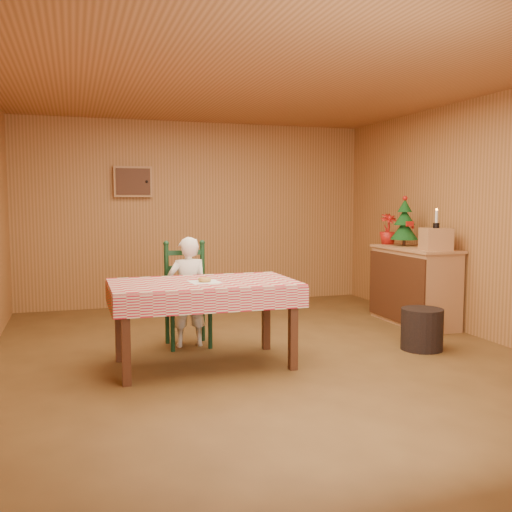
{
  "coord_description": "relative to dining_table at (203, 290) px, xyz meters",
  "views": [
    {
      "loc": [
        -1.69,
        -5.09,
        1.49
      ],
      "look_at": [
        0.0,
        0.2,
        0.95
      ],
      "focal_mm": 40.0,
      "sensor_mm": 36.0,
      "label": 1
    }
  ],
  "objects": [
    {
      "name": "napkin",
      "position": [
        0.0,
        -0.05,
        0.08
      ],
      "size": [
        0.28,
        0.28,
        0.0
      ],
      "primitive_type": "cube",
      "rotation": [
        0.0,
        0.0,
        0.08
      ],
      "color": "white",
      "rests_on": "dining_table"
    },
    {
      "name": "ladder_chair",
      "position": [
        -0.0,
        0.79,
        -0.18
      ],
      "size": [
        0.44,
        0.4,
        1.08
      ],
      "color": "black",
      "rests_on": "ground"
    },
    {
      "name": "shelf_unit",
      "position": [
        2.81,
        0.96,
        -0.22
      ],
      "size": [
        0.54,
        1.24,
        0.93
      ],
      "color": "tan",
      "rests_on": "ground"
    },
    {
      "name": "seated_child",
      "position": [
        0.0,
        0.73,
        -0.13
      ],
      "size": [
        0.41,
        0.27,
        1.12
      ],
      "primitive_type": "imported",
      "rotation": [
        0.0,
        0.0,
        3.14
      ],
      "color": "white",
      "rests_on": "ground"
    },
    {
      "name": "cabin_walls",
      "position": [
        0.6,
        0.66,
        1.14
      ],
      "size": [
        5.1,
        6.05,
        2.65
      ],
      "color": "#AB703D",
      "rests_on": "ground"
    },
    {
      "name": "christmas_tree",
      "position": [
        2.82,
        1.21,
        0.52
      ],
      "size": [
        0.34,
        0.34,
        0.62
      ],
      "color": "#4B2514",
      "rests_on": "shelf_unit"
    },
    {
      "name": "candle_set",
      "position": [
        2.82,
        0.56,
        0.56
      ],
      "size": [
        0.07,
        0.07,
        0.22
      ],
      "color": "black",
      "rests_on": "crate"
    },
    {
      "name": "storage_bin",
      "position": [
        2.2,
        -0.12,
        -0.48
      ],
      "size": [
        0.54,
        0.54,
        0.41
      ],
      "primitive_type": "cylinder",
      "rotation": [
        0.0,
        0.0,
        0.37
      ],
      "color": "black",
      "rests_on": "ground"
    },
    {
      "name": "crate",
      "position": [
        2.82,
        0.56,
        0.37
      ],
      "size": [
        0.36,
        0.36,
        0.25
      ],
      "primitive_type": "cube",
      "rotation": [
        0.0,
        0.0,
        -0.23
      ],
      "color": "tan",
      "rests_on": "shelf_unit"
    },
    {
      "name": "ground",
      "position": [
        0.6,
        0.13,
        -0.69
      ],
      "size": [
        6.0,
        6.0,
        0.0
      ],
      "primitive_type": "plane",
      "color": "brown",
      "rests_on": "ground"
    },
    {
      "name": "donut",
      "position": [
        0.0,
        -0.05,
        0.11
      ],
      "size": [
        0.13,
        0.13,
        0.04
      ],
      "primitive_type": "torus",
      "rotation": [
        0.0,
        0.0,
        0.06
      ],
      "color": "#C99448",
      "rests_on": "napkin"
    },
    {
      "name": "dining_table",
      "position": [
        0.0,
        0.0,
        0.0
      ],
      "size": [
        1.66,
        0.96,
        0.77
      ],
      "color": "#4B2514",
      "rests_on": "ground"
    },
    {
      "name": "flower_arrangement",
      "position": [
        2.77,
        1.51,
        0.44
      ],
      "size": [
        0.24,
        0.24,
        0.39
      ],
      "primitive_type": "imported",
      "rotation": [
        0.0,
        0.0,
        -0.11
      ],
      "color": "#A9160F",
      "rests_on": "shelf_unit"
    }
  ]
}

